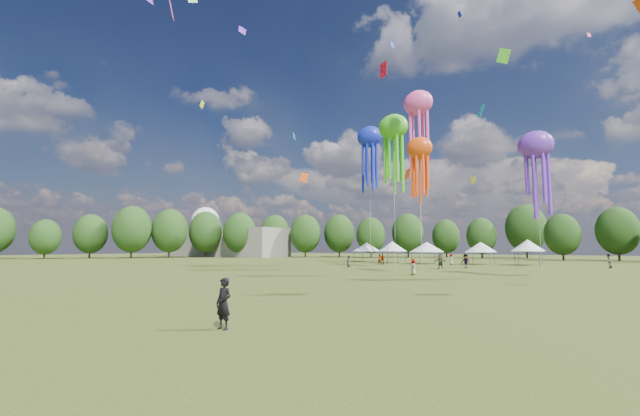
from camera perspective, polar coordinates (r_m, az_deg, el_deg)
The scene contains 10 objects.
ground at distance 22.92m, azimuth -21.72°, elevation -12.03°, with size 300.00×300.00×0.00m, color #384416.
observer_main at distance 14.53m, azimuth -13.32°, elevation -12.85°, with size 0.63×0.41×1.73m, color black.
spectator_near at distance 57.31m, azimuth 4.05°, elevation -7.45°, with size 0.77×0.60×1.58m, color gray.
spectators_far at distance 58.71m, azimuth 19.20°, elevation -7.01°, with size 30.96×27.87×1.89m.
festival_tents at distance 72.05m, azimuth 15.41°, elevation -5.23°, with size 32.78×8.79×3.94m.
show_kites at distance 59.48m, azimuth 11.98°, elevation 9.66°, with size 29.06×22.24×26.95m.
small_kites at distance 63.37m, azimuth 13.17°, elevation 19.16°, with size 71.29×51.39×45.30m.
treeline at distance 78.89m, azimuth 17.16°, elevation -2.50°, with size 201.57×95.24×13.43m.
hangar at distance 124.29m, azimuth -13.12°, elevation -4.78°, with size 40.00×12.00×8.00m, color gray.
radome at distance 140.40m, azimuth -15.75°, elevation -2.34°, with size 9.00×9.00×16.00m.
Camera 1 is at (18.67, -13.00, 2.76)m, focal length 22.91 mm.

